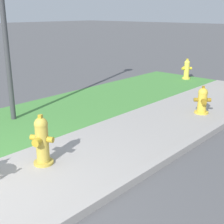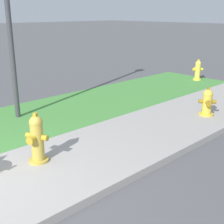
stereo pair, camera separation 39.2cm
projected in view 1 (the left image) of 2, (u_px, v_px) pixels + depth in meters
The scene contains 3 objects.
fire_hydrant_by_grass_verge at pixel (42, 141), 4.72m from camera, with size 0.36×0.38×0.81m.
fire_hydrant_at_driveway at pixel (202, 101), 7.15m from camera, with size 0.36×0.36×0.66m.
fire_hydrant_far_end at pixel (187, 69), 10.87m from camera, with size 0.35×0.33×0.71m.
Camera 1 is at (-1.28, -3.41, 2.26)m, focal length 50.00 mm.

